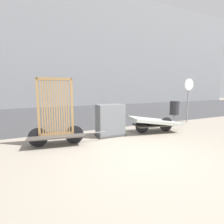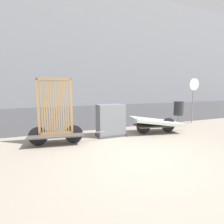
% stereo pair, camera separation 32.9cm
% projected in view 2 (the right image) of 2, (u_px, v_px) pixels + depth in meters
% --- Properties ---
extents(ground_plane, '(60.00, 60.00, 0.00)m').
position_uv_depth(ground_plane, '(141.00, 157.00, 4.41)').
color(ground_plane, gray).
extents(road_strip, '(56.00, 10.45, 0.01)m').
position_uv_depth(road_strip, '(76.00, 113.00, 12.24)').
color(road_strip, '#424244').
rests_on(road_strip, ground_plane).
extents(building_facade, '(48.00, 4.00, 11.66)m').
position_uv_depth(building_facade, '(62.00, 49.00, 18.10)').
color(building_facade, gray).
rests_on(building_facade, ground_plane).
extents(bike_cart_with_bedframe, '(2.37, 1.00, 2.04)m').
position_uv_depth(bike_cart_with_bedframe, '(56.00, 122.00, 5.38)').
color(bike_cart_with_bedframe, '#4C4742').
rests_on(bike_cart_with_bedframe, ground_plane).
extents(bike_cart_with_mattress, '(2.55, 1.22, 0.65)m').
position_uv_depth(bike_cart_with_mattress, '(156.00, 122.00, 6.82)').
color(bike_cart_with_mattress, '#4C4742').
rests_on(bike_cart_with_mattress, ground_plane).
extents(utility_cabinet, '(1.04, 0.59, 1.16)m').
position_uv_depth(utility_cabinet, '(111.00, 121.00, 6.36)').
color(utility_cabinet, '#4C4C4C').
rests_on(utility_cabinet, ground_plane).
extents(trash_bin, '(0.45, 0.45, 1.11)m').
position_uv_depth(trash_bin, '(179.00, 108.00, 8.50)').
color(trash_bin, gray).
rests_on(trash_bin, ground_plane).
extents(sign_post, '(0.61, 0.06, 2.30)m').
position_uv_depth(sign_post, '(194.00, 93.00, 8.73)').
color(sign_post, gray).
rests_on(sign_post, ground_plane).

